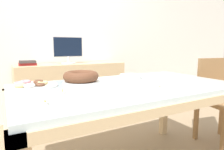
{
  "coord_description": "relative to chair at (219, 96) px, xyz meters",
  "views": [
    {
      "loc": [
        -0.87,
        -1.31,
        1.07
      ],
      "look_at": [
        -0.05,
        0.17,
        0.83
      ],
      "focal_mm": 32.0,
      "sensor_mm": 36.0,
      "label": 1
    }
  ],
  "objects": [
    {
      "name": "wall_back",
      "position": [
        -1.22,
        1.76,
        0.78
      ],
      "size": [
        8.0,
        0.1,
        2.6
      ],
      "primitive_type": "cube",
      "color": "white",
      "rests_on": "ground"
    },
    {
      "name": "dining_table",
      "position": [
        -1.22,
        0.0,
        0.16
      ],
      "size": [
        1.77,
        0.99,
        0.77
      ],
      "color": "silver",
      "rests_on": "ground"
    },
    {
      "name": "chair",
      "position": [
        0.0,
        0.0,
        0.0
      ],
      "size": [
        0.49,
        0.49,
        0.94
      ],
      "color": "olive",
      "rests_on": "ground"
    },
    {
      "name": "sideboard",
      "position": [
        -1.22,
        1.46,
        -0.11
      ],
      "size": [
        1.52,
        0.44,
        0.83
      ],
      "color": "#D1B284",
      "rests_on": "ground"
    },
    {
      "name": "computer_monitor",
      "position": [
        -1.26,
        1.46,
        0.49
      ],
      "size": [
        0.42,
        0.2,
        0.38
      ],
      "color": "silver",
      "rests_on": "sideboard"
    },
    {
      "name": "book_stack",
      "position": [
        -1.8,
        1.46,
        0.34
      ],
      "size": [
        0.22,
        0.18,
        0.06
      ],
      "color": "maroon",
      "rests_on": "sideboard"
    },
    {
      "name": "cake_chocolate_round",
      "position": [
        -1.51,
        0.28,
        0.29
      ],
      "size": [
        0.31,
        0.31,
        0.09
      ],
      "color": "white",
      "rests_on": "dining_table"
    },
    {
      "name": "pastry_platter",
      "position": [
        -1.9,
        0.28,
        0.26
      ],
      "size": [
        0.37,
        0.37,
        0.04
      ],
      "color": "white",
      "rests_on": "dining_table"
    },
    {
      "name": "plate_stack",
      "position": [
        -1.02,
        0.25,
        0.26
      ],
      "size": [
        0.21,
        0.21,
        0.04
      ],
      "color": "white",
      "rests_on": "dining_table"
    },
    {
      "name": "tealight_right_edge",
      "position": [
        -1.76,
        -0.05,
        0.25
      ],
      "size": [
        0.04,
        0.04,
        0.04
      ],
      "color": "silver",
      "rests_on": "dining_table"
    },
    {
      "name": "tealight_near_front",
      "position": [
        -1.11,
        -0.26,
        0.25
      ],
      "size": [
        0.04,
        0.04,
        0.04
      ],
      "color": "silver",
      "rests_on": "dining_table"
    },
    {
      "name": "tealight_centre",
      "position": [
        -1.9,
        -0.25,
        0.25
      ],
      "size": [
        0.04,
        0.04,
        0.04
      ],
      "color": "silver",
      "rests_on": "dining_table"
    }
  ]
}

